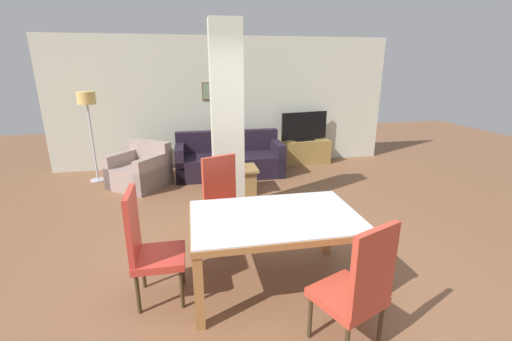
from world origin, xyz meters
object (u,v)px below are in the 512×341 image
Objects in this scene: tv_screen at (304,127)px; floor_lamp at (88,107)px; dining_chair_head_left at (148,245)px; dining_chair_far_left at (224,200)px; armchair at (141,171)px; dining_chair_near_right at (358,287)px; bottle at (233,164)px; dining_table at (275,229)px; sofa at (229,161)px; coffee_table at (238,180)px; tv_stand at (303,152)px.

floor_lamp is at bearing -5.95° from tv_screen.
tv_screen is at bearing 145.58° from dining_chair_head_left.
tv_screen reaches higher than dining_chair_far_left.
floor_lamp is (-0.87, 0.47, 1.12)m from armchair.
dining_chair_near_right is 1.00× the size of dining_chair_head_left.
dining_chair_far_left reaches higher than bottle.
tv_screen reaches higher than dining_table.
dining_chair_far_left reaches higher than sofa.
sofa is 1.92× the size of tv_screen.
tv_screen is at bearing 68.00° from dining_table.
floor_lamp reaches higher than bottle.
armchair is 1.80m from bottle.
floor_lamp is at bearing 155.97° from coffee_table.
floor_lamp is at bearing 123.98° from dining_table.
bottle is 0.22× the size of tv_screen.
dining_chair_head_left is 0.92× the size of armchair.
coffee_table is (-0.39, 3.58, -0.34)m from dining_chair_near_right.
bottle is (1.60, -0.77, 0.26)m from armchair.
bottle is (1.11, 2.55, -0.03)m from dining_chair_head_left.
dining_table is 2.46× the size of coffee_table.
dining_chair_far_left is at bearing -101.11° from bottle.
floor_lamp reaches higher than tv_screen.
dining_chair_far_left is at bearing -122.65° from tv_stand.
sofa is at bearing -162.77° from tv_stand.
dining_chair_far_left is 1.79m from coffee_table.
dining_chair_far_left is at bearing 82.19° from sofa.
dining_chair_far_left is at bearing -52.88° from floor_lamp.
dining_chair_head_left reaches higher than sofa.
dining_chair_near_right is at bearing -82.16° from bottle.
tv_screen is 4.32m from floor_lamp.
dining_chair_head_left is at bearing 180.00° from dining_table.
sofa is 1.71m from armchair.
dining_chair_near_right is 3.62m from coffee_table.
sofa is (0.38, 2.75, -0.28)m from dining_chair_far_left.
floor_lamp is at bearing -160.16° from dining_chair_head_left.
dining_table is 2.55m from bottle.
bottle is 2.47m from tv_screen.
bottle is (-0.06, -1.14, 0.25)m from sofa.
armchair is at bearing -165.01° from tv_stand.
sofa is 8.73× the size of bottle.
dining_chair_near_right is 4.59× the size of bottle.
coffee_table is (0.40, 1.71, -0.34)m from dining_chair_far_left.
bottle is 2.47m from tv_stand.
coffee_table is 2.32m from tv_stand.
dining_chair_near_right is 4.74m from armchair.
dining_chair_head_left is 0.65× the size of floor_lamp.
dining_chair_near_right is (0.40, -0.93, -0.04)m from dining_table.
dining_chair_near_right is 4.65m from sofa.
dining_table is 1.47× the size of dining_chair_near_right.
bottle is at bearing -136.88° from tv_stand.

